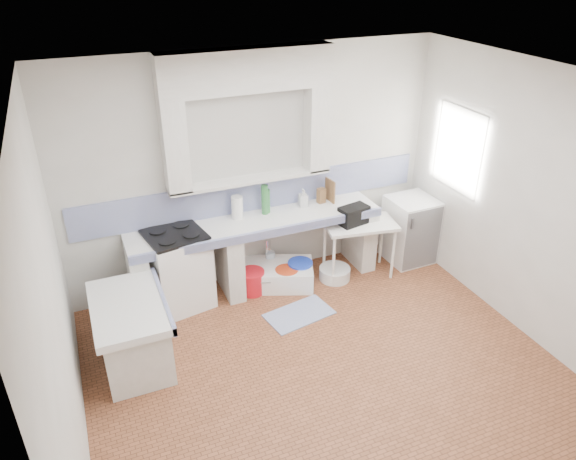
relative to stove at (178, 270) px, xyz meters
name	(u,v)px	position (x,y,z in m)	size (l,w,h in m)	color
floor	(327,372)	(1.06, -1.71, -0.45)	(4.50, 4.50, 0.00)	brown
ceiling	(340,87)	(1.06, -1.71, 2.35)	(4.50, 4.50, 0.00)	silver
wall_back	(255,170)	(1.06, 0.29, 0.95)	(4.50, 4.50, 0.00)	silver
wall_front	(494,416)	(1.06, -3.71, 0.95)	(4.50, 4.50, 0.00)	silver
wall_left	(54,311)	(-1.19, -1.71, 0.95)	(4.50, 4.50, 0.00)	silver
wall_right	(532,206)	(3.31, -1.71, 0.95)	(4.50, 4.50, 0.00)	silver
alcove_mass	(247,70)	(0.96, 0.17, 2.13)	(1.90, 0.25, 0.45)	silver
window_frame	(470,148)	(3.49, -0.51, 1.15)	(0.35, 0.86, 1.06)	#3C2413
lace_valance	(465,118)	(3.34, -0.51, 1.53)	(0.01, 0.84, 0.24)	white
counter_slab	(257,223)	(0.96, -0.01, 0.41)	(3.00, 0.60, 0.08)	white
counter_lip	(265,234)	(0.96, -0.29, 0.41)	(3.00, 0.04, 0.10)	navy
counter_pier_left	(140,282)	(-0.44, -0.01, -0.04)	(0.20, 0.55, 0.82)	silver
counter_pier_mid	(230,262)	(0.61, -0.01, -0.04)	(0.20, 0.55, 0.82)	silver
counter_pier_right	(360,235)	(2.36, -0.01, -0.04)	(0.20, 0.55, 0.82)	silver
peninsula_top	(129,307)	(-0.64, -0.81, 0.21)	(0.70, 1.10, 0.08)	white
peninsula_base	(134,336)	(-0.64, -0.81, -0.14)	(0.60, 1.00, 0.62)	silver
peninsula_lip	(163,300)	(-0.31, -0.81, 0.21)	(0.04, 1.10, 0.10)	navy
backsplash	(256,194)	(1.06, 0.28, 0.65)	(4.27, 0.03, 0.40)	navy
stove	(178,270)	(0.00, 0.00, 0.00)	(0.63, 0.61, 0.90)	white
sink	(273,276)	(1.14, -0.04, -0.33)	(0.97, 0.53, 0.23)	white
side_table	(358,249)	(2.21, -0.24, -0.09)	(0.87, 0.48, 0.04)	white
fridge	(410,230)	(3.01, -0.17, -0.02)	(0.56, 0.56, 0.87)	white
bucket_red	(252,282)	(0.84, -0.11, -0.31)	(0.31, 0.31, 0.29)	red
bucket_orange	(287,279)	(1.26, -0.20, -0.32)	(0.28, 0.28, 0.26)	red
bucket_blue	(300,272)	(1.46, -0.14, -0.31)	(0.31, 0.31, 0.29)	blue
basin_white	(335,273)	(1.89, -0.24, -0.37)	(0.39, 0.39, 0.15)	white
water_bottle_a	(269,264)	(1.16, 0.14, -0.28)	(0.09, 0.09, 0.33)	silver
water_bottle_b	(271,264)	(1.19, 0.14, -0.28)	(0.09, 0.09, 0.34)	silver
black_bag	(354,215)	(2.13, -0.21, 0.39)	(0.36, 0.20, 0.22)	black
green_bottle_a	(267,201)	(1.15, 0.14, 0.60)	(0.06, 0.06, 0.29)	#2D7035
green_bottle_b	(265,200)	(1.11, 0.12, 0.63)	(0.08, 0.08, 0.36)	#2D7035
knife_block	(321,196)	(1.86, 0.14, 0.55)	(0.09, 0.08, 0.19)	brown
cutting_board	(330,190)	(1.98, 0.14, 0.59)	(0.02, 0.21, 0.29)	brown
paper_towel	(237,207)	(0.78, 0.14, 0.59)	(0.14, 0.14, 0.27)	white
soap_bottle	(303,198)	(1.62, 0.14, 0.56)	(0.10, 0.10, 0.22)	white
rug	(299,314)	(1.18, -0.75, -0.44)	(0.75, 0.43, 0.01)	#3C4D8A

